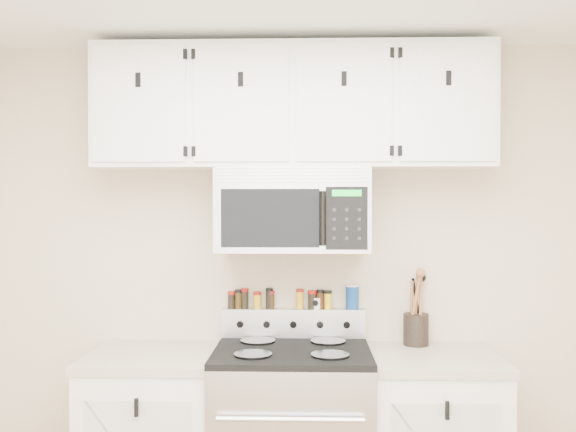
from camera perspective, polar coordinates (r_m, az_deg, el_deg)
The scene contains 16 objects.
back_wall at distance 3.46m, azimuth 0.50°, elevation -5.70°, with size 3.50×0.01×2.50m, color #C2B391.
microwave at distance 3.25m, azimuth 0.44°, elevation 0.58°, with size 0.76×0.44×0.42m.
upper_cabinets at distance 3.31m, azimuth 0.44°, elevation 9.62°, with size 2.00×0.35×0.62m.
utensil_crock at distance 3.46m, azimuth 11.31°, elevation -9.63°, with size 0.13×0.13×0.38m.
kitchen_timer at distance 3.44m, azimuth 2.44°, elevation -7.75°, with size 0.05×0.04×0.06m, color white.
salt_canister at distance 3.45m, azimuth 5.74°, elevation -7.16°, with size 0.07×0.07×0.13m.
spice_jar_0 at distance 3.46m, azimuth -5.07°, elevation -7.42°, with size 0.04×0.04×0.09m.
spice_jar_1 at distance 3.46m, azimuth -4.43°, elevation -7.36°, with size 0.04×0.04×0.10m.
spice_jar_2 at distance 3.46m, azimuth -3.87°, elevation -7.32°, with size 0.04×0.04×0.11m.
spice_jar_3 at distance 3.45m, azimuth -2.74°, elevation -7.47°, with size 0.04×0.04×0.09m.
spice_jar_4 at distance 3.45m, azimuth -1.66°, elevation -7.31°, with size 0.04×0.04×0.11m.
spice_jar_5 at distance 3.45m, azimuth -1.52°, elevation -7.44°, with size 0.04×0.04×0.10m.
spice_jar_6 at distance 3.44m, azimuth 1.06°, elevation -7.36°, with size 0.04×0.04×0.11m.
spice_jar_7 at distance 3.44m, azimuth 2.17°, elevation -7.44°, with size 0.05×0.05×0.10m.
spice_jar_8 at distance 3.44m, azimuth 2.87°, elevation -7.39°, with size 0.04×0.04×0.10m.
spice_jar_9 at distance 3.44m, azimuth 3.58°, elevation -7.42°, with size 0.04×0.04×0.10m.
Camera 1 is at (0.07, -1.69, 1.65)m, focal length 40.00 mm.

